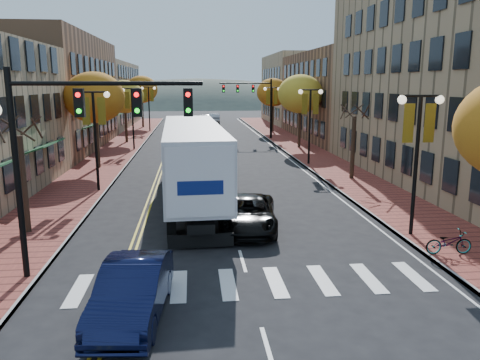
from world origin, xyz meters
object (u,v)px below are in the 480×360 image
object	(u,v)px
black_suv	(248,213)
bicycle	(449,242)
navy_sedan	(132,291)
semi_truck	(192,156)

from	to	relation	value
black_suv	bicycle	size ratio (longest dim) A/B	3.05
navy_sedan	black_suv	size ratio (longest dim) A/B	0.90
semi_truck	bicycle	distance (m)	14.00
navy_sedan	semi_truck	bearing A→B (deg)	87.73
semi_truck	black_suv	distance (m)	6.48
semi_truck	black_suv	bearing A→B (deg)	-68.50
navy_sedan	bicycle	size ratio (longest dim) A/B	2.75
black_suv	semi_truck	bearing A→B (deg)	120.52
navy_sedan	black_suv	world-z (taller)	navy_sedan
semi_truck	navy_sedan	bearing A→B (deg)	-99.38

